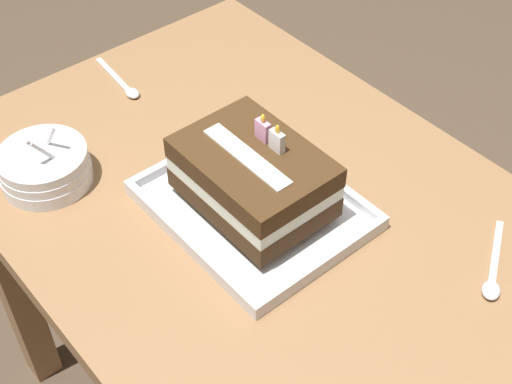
# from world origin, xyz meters

# --- Properties ---
(dining_table) EXTENTS (0.99, 0.69, 0.70)m
(dining_table) POSITION_xyz_m (0.00, 0.00, 0.59)
(dining_table) COLOR olive
(dining_table) RESTS_ON ground_plane
(foil_tray) EXTENTS (0.31, 0.25, 0.02)m
(foil_tray) POSITION_xyz_m (0.01, -0.02, 0.71)
(foil_tray) COLOR silver
(foil_tray) RESTS_ON dining_table
(birthday_cake) EXTENTS (0.21, 0.15, 0.13)m
(birthday_cake) POSITION_xyz_m (0.01, -0.02, 0.77)
(birthday_cake) COLOR #412A15
(birthday_cake) RESTS_ON foil_tray
(bowl_stack) EXTENTS (0.14, 0.14, 0.11)m
(bowl_stack) POSITION_xyz_m (-0.25, -0.22, 0.73)
(bowl_stack) COLOR white
(bowl_stack) RESTS_ON dining_table
(serving_spoon_near_tray) EXTENTS (0.15, 0.03, 0.01)m
(serving_spoon_near_tray) POSITION_xyz_m (-0.37, 0.00, 0.71)
(serving_spoon_near_tray) COLOR silver
(serving_spoon_near_tray) RESTS_ON dining_table
(serving_spoon_by_bowls) EXTENTS (0.09, 0.14, 0.01)m
(serving_spoon_by_bowls) POSITION_xyz_m (0.32, 0.14, 0.71)
(serving_spoon_by_bowls) COLOR silver
(serving_spoon_by_bowls) RESTS_ON dining_table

